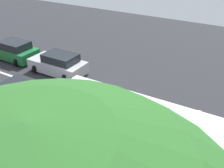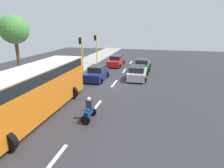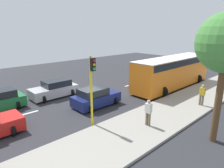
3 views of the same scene
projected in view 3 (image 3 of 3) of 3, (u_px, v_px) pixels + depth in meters
The scene contains 13 objects.
ground_plane at pixel (89, 97), 18.24m from camera, with size 40.00×60.00×0.10m, color #2D2D33.
sidewalk at pixel (152, 121), 13.28m from camera, with size 4.00×60.00×0.15m, color #9E998E.
lane_stripe_north at pixel (22, 115), 14.29m from camera, with size 0.20×2.40×0.01m, color white.
lane_stripe_mid at pixel (89, 96), 18.23m from camera, with size 0.20×2.40×0.01m, color white.
lane_stripe_south at pixel (132, 84), 22.17m from camera, with size 0.20×2.40×0.01m, color white.
lane_stripe_far_south at pixel (163, 76), 26.12m from camera, with size 0.20×2.40×0.01m, color white.
car_dark_blue at pixel (96, 97), 15.86m from camera, with size 2.25×3.83×1.52m.
car_silver at pixel (54, 89), 18.02m from camera, with size 2.27×4.14×1.52m.
city_bus at pixel (173, 70), 20.75m from camera, with size 3.20×11.00×3.16m.
motorcycle at pixel (143, 76), 23.48m from camera, with size 0.60×1.30×1.53m.
pedestrian_near_signal at pixel (148, 112), 12.24m from camera, with size 0.40×0.24×1.69m.
pedestrian_by_tree at pixel (202, 94), 15.55m from camera, with size 0.40×0.24×1.69m.
traffic_light_corner at pixel (92, 82), 11.88m from camera, with size 0.49×0.24×4.50m.
Camera 3 is at (14.06, -10.23, 5.99)m, focal length 31.87 mm.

